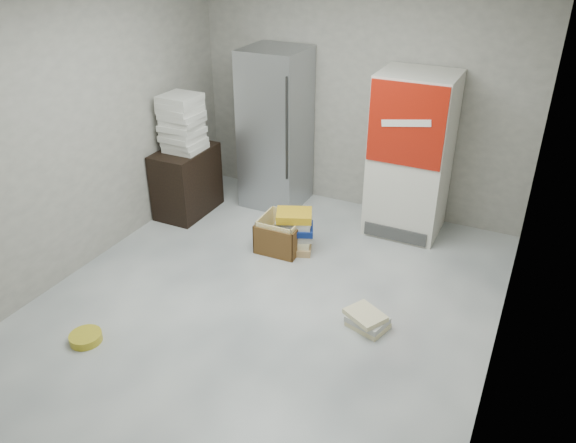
% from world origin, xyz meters
% --- Properties ---
extents(ground, '(5.00, 5.00, 0.00)m').
position_xyz_m(ground, '(0.00, 0.00, 0.00)').
color(ground, silver).
rests_on(ground, ground).
extents(room_shell, '(4.04, 5.04, 2.82)m').
position_xyz_m(room_shell, '(0.00, 0.00, 1.80)').
color(room_shell, '#A6A296').
rests_on(room_shell, ground).
extents(steel_fridge, '(0.70, 0.72, 1.90)m').
position_xyz_m(steel_fridge, '(-0.90, 2.13, 0.95)').
color(steel_fridge, '#ADB1B6').
rests_on(steel_fridge, ground).
extents(coke_cooler, '(0.80, 0.73, 1.80)m').
position_xyz_m(coke_cooler, '(0.75, 2.12, 0.90)').
color(coke_cooler, silver).
rests_on(coke_cooler, ground).
extents(wood_shelf, '(0.50, 0.80, 0.80)m').
position_xyz_m(wood_shelf, '(-1.73, 1.40, 0.40)').
color(wood_shelf, black).
rests_on(wood_shelf, ground).
extents(supply_box_stack, '(0.44, 0.44, 0.65)m').
position_xyz_m(supply_box_stack, '(-1.72, 1.40, 1.12)').
color(supply_box_stack, silver).
rests_on(supply_box_stack, wood_shelf).
extents(phonebook_stack_main, '(0.48, 0.44, 0.46)m').
position_xyz_m(phonebook_stack_main, '(-0.18, 1.14, 0.23)').
color(phonebook_stack_main, tan).
rests_on(phonebook_stack_main, ground).
extents(phonebook_stack_side, '(0.43, 0.38, 0.15)m').
position_xyz_m(phonebook_stack_side, '(0.96, 0.23, 0.07)').
color(phonebook_stack_side, beige).
rests_on(phonebook_stack_side, ground).
extents(cardboard_box, '(0.47, 0.47, 0.37)m').
position_xyz_m(cardboard_box, '(-0.32, 1.11, 0.15)').
color(cardboard_box, gold).
rests_on(cardboard_box, ground).
extents(bucket_lid, '(0.36, 0.36, 0.07)m').
position_xyz_m(bucket_lid, '(-1.13, -0.99, 0.04)').
color(bucket_lid, gold).
rests_on(bucket_lid, ground).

